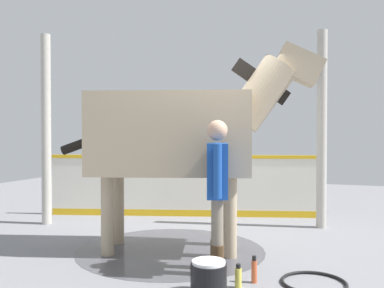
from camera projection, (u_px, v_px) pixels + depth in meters
The scene contains 11 objects.
ground_plane at pixel (191, 245), 5.76m from camera, with size 16.00×16.00×0.02m, color gray.
wet_patch at pixel (171, 250), 5.48m from camera, with size 2.44×2.44×0.00m, color #4C4C54.
barrier_wall at pixel (185, 188), 7.76m from camera, with size 1.41×4.85×1.13m.
roof_post_near at pixel (322, 129), 6.77m from camera, with size 0.16×0.16×3.19m, color #B7B2A8.
roof_post_far at pixel (46, 129), 7.06m from camera, with size 0.16×0.16×3.19m, color #B7B2A8.
horse at pixel (180, 133), 5.43m from camera, with size 1.53×3.34×2.67m.
handler at pixel (217, 185), 4.57m from camera, with size 0.65×0.35×1.66m.
wash_bucket at pixel (209, 278), 3.95m from camera, with size 0.34×0.34×0.32m.
bottle_shampoo at pixel (238, 277), 4.12m from camera, with size 0.07×0.07×0.24m.
bottle_spray at pixel (254, 270), 4.26m from camera, with size 0.06×0.06×0.27m.
hose_coil at pixel (314, 282), 4.22m from camera, with size 0.66×0.66×0.03m, color black.
Camera 1 is at (5.41, 1.88, 1.50)m, focal length 39.34 mm.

